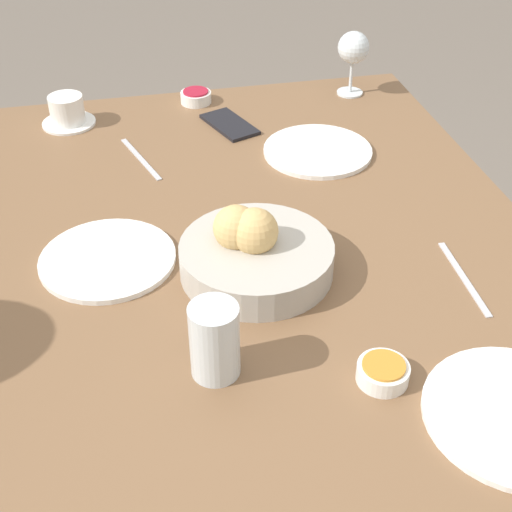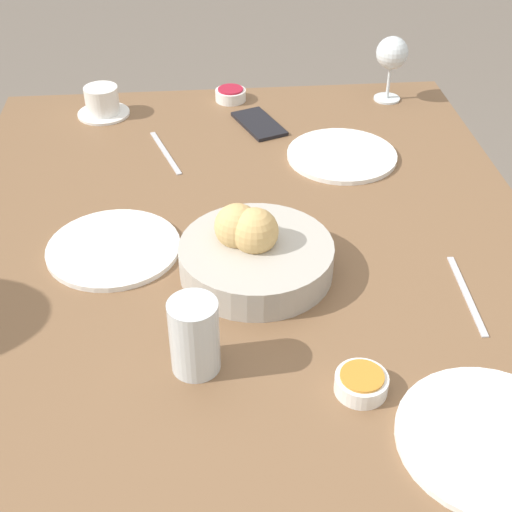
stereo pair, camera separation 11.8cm
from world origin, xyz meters
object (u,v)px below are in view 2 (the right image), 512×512
Objects in this scene: jam_bowl_honey at (361,383)px; knife_silver at (165,153)px; plate_near_left at (492,440)px; wine_glass at (392,55)px; cell_phone at (259,124)px; fork_silver at (467,295)px; coffee_cup at (102,102)px; plate_far_center at (114,248)px; bread_basket at (254,251)px; jam_bowl_berry at (231,95)px; plate_near_right at (342,155)px; water_tumbler at (194,336)px.

jam_bowl_honey is 0.76m from knife_silver.
jam_bowl_honey reaches higher than plate_near_left.
cell_phone is (-0.11, 0.33, -0.11)m from wine_glass.
knife_silver is (0.52, 0.49, 0.00)m from fork_silver.
wine_glass is (1.03, -0.11, 0.11)m from plate_near_left.
coffee_cup is at bearing 25.15° from jam_bowl_honey.
coffee_cup reaches higher than knife_silver.
plate_far_center is 1.92× the size of coffee_cup.
bread_basket is 3.46× the size of jam_bowl_berry.
coffee_cup is at bearing 64.12° from plate_near_right.
knife_silver is at bearing 27.94° from plate_near_left.
water_tumbler reaches higher than coffee_cup.
cell_phone is at bearing -11.97° from water_tumbler.
plate_far_center is at bearing 72.54° from bread_basket.
plate_near_right is 0.66m from jam_bowl_honey.
jam_bowl_berry reaches higher than plate_near_right.
bread_basket is 0.24m from water_tumbler.
jam_bowl_berry is 1.00× the size of jam_bowl_honey.
jam_bowl_honey is at bearing 164.45° from wine_glass.
coffee_cup is (0.55, 0.06, 0.03)m from plate_far_center.
bread_basket is 2.20× the size of water_tumbler.
plate_far_center reaches higher than cell_phone.
bread_basket is at bearing -159.79° from knife_silver.
bread_basket reaches higher than plate_far_center.
plate_far_center is at bearing 45.34° from jam_bowl_honey.
plate_far_center is (0.46, 0.51, 0.00)m from plate_near_left.
wine_glass is at bearing -67.33° from knife_silver.
fork_silver is at bearing -156.15° from cell_phone.
jam_bowl_honey is at bearing -156.49° from bread_basket.
coffee_cup reaches higher than jam_bowl_berry.
wine_glass reaches higher than jam_bowl_honey.
jam_bowl_honey is (-0.28, -0.12, -0.02)m from bread_basket.
plate_near_left and plate_far_center have the same top height.
bread_basket reaches higher than plate_near_left.
fork_silver is at bearing -136.54° from knife_silver.
bread_basket is 2.12× the size of coffee_cup.
wine_glass is 0.36m from cell_phone.
bread_basket is at bearing 179.93° from jam_bowl_berry.
bread_basket is at bearing -107.46° from plate_far_center.
jam_bowl_honey is (-0.07, -0.23, -0.04)m from water_tumbler.
plate_far_center is 1.21× the size of knife_silver.
wine_glass is (0.86, -0.48, 0.05)m from water_tumbler.
plate_near_right is 3.14× the size of jam_bowl_berry.
knife_silver is at bearing 4.75° from water_tumbler.
jam_bowl_honey is at bearing 171.69° from plate_near_right.
cell_phone is at bearing -158.21° from jam_bowl_berry.
coffee_cup is 0.96m from fork_silver.
jam_bowl_berry is 0.37× the size of fork_silver.
plate_near_right reaches higher than cell_phone.
jam_bowl_honey reaches higher than cell_phone.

